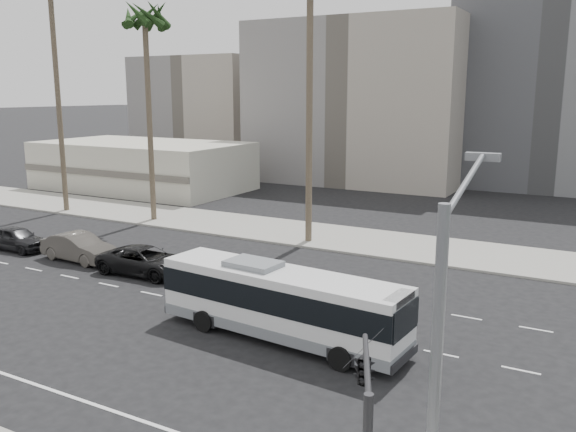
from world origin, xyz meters
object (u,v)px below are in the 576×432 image
Objects in this scene: car_b at (79,247)px; streetlight_corner at (440,380)px; city_bus at (281,301)px; car_c at (17,238)px; car_a at (146,261)px; traffic_signal at (365,375)px; palm_mid at (145,24)px.

streetlight_corner reaches higher than car_b.
car_c is at bearing 174.05° from city_bus.
car_a is 0.64× the size of streetlight_corner.
car_b reaches higher than car_c.
palm_mid is at bearing 115.34° from traffic_signal.
streetlight_corner is at bearing -116.99° from car_b.
streetlight_corner is 1.73× the size of traffic_signal.
traffic_signal reaches higher than car_b.
car_b is at bearing 147.92° from streetlight_corner.
traffic_signal is (24.16, -13.83, 3.44)m from car_b.
palm_mid is at bearing 147.71° from city_bus.
traffic_signal is at bearing -47.14° from city_bus.
city_bus reaches higher than car_a.
car_a is 1.10× the size of car_b.
car_a is 25.48m from streetlight_corner.
palm_mid is at bearing -8.99° from car_c.
palm_mid reaches higher than car_a.
streetlight_corner is (31.60, -14.58, 4.21)m from car_c.
palm_mid reaches higher than streetlight_corner.
city_bus is 29.22m from palm_mid.
car_b is at bearing 127.35° from traffic_signal.
streetlight_corner is at bearing -128.05° from car_a.
city_bus is at bearing -113.22° from car_a.
palm_mid reaches higher than traffic_signal.
palm_mid reaches higher than car_b.
palm_mid is (-3.86, 11.23, 14.43)m from car_b.
city_bus is 22.78m from car_c.
car_c is 18.49m from palm_mid.
car_b is 0.58× the size of streetlight_corner.
city_bus is at bearing 105.19° from traffic_signal.
car_a is 5.50m from car_b.
car_c is 32.96m from traffic_signal.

